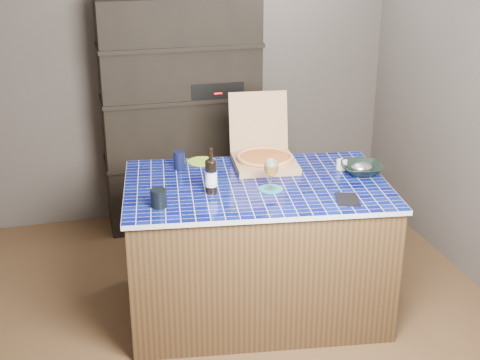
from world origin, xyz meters
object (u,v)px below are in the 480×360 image
object	(u,v)px
kitchen_island	(256,248)
bowl	(362,169)
pizza_box	(264,156)
dvd_case	(348,199)
mead_bottle	(211,175)
wine_glass	(271,168)

from	to	relation	value
kitchen_island	bowl	distance (m)	0.82
pizza_box	dvd_case	xyz separation A→B (m)	(0.29, -0.67, -0.05)
pizza_box	bowl	xyz separation A→B (m)	(0.54, -0.30, -0.03)
mead_bottle	dvd_case	distance (m)	0.78
kitchen_island	pizza_box	bearing A→B (deg)	73.26
kitchen_island	dvd_case	xyz separation A→B (m)	(0.42, -0.37, 0.44)
pizza_box	wine_glass	distance (m)	0.42
kitchen_island	pizza_box	distance (m)	0.59
pizza_box	dvd_case	size ratio (longest dim) A/B	2.98
mead_bottle	wine_glass	size ratio (longest dim) A/B	1.44
pizza_box	dvd_case	world-z (taller)	pizza_box
wine_glass	pizza_box	bearing A→B (deg)	79.05
wine_glass	bowl	distance (m)	0.64
pizza_box	mead_bottle	distance (m)	0.56
pizza_box	kitchen_island	bearing A→B (deg)	-108.71
bowl	dvd_case	bearing A→B (deg)	-124.07
mead_bottle	dvd_case	size ratio (longest dim) A/B	1.60
mead_bottle	wine_glass	distance (m)	0.35
mead_bottle	pizza_box	bearing A→B (deg)	40.61
pizza_box	bowl	bearing A→B (deg)	-23.30
pizza_box	wine_glass	xyz separation A→B (m)	(-0.08, -0.41, 0.07)
kitchen_island	wine_glass	xyz separation A→B (m)	(0.05, -0.11, 0.56)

